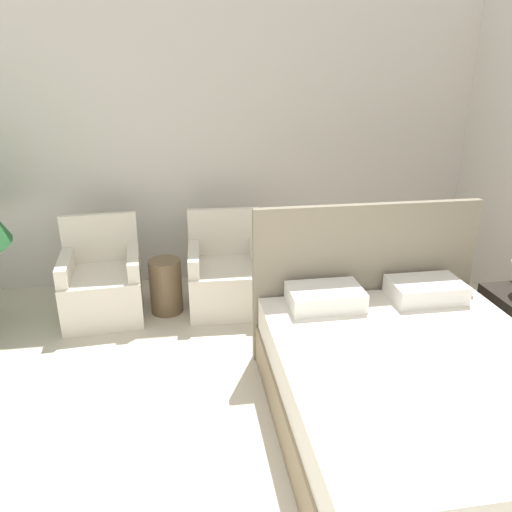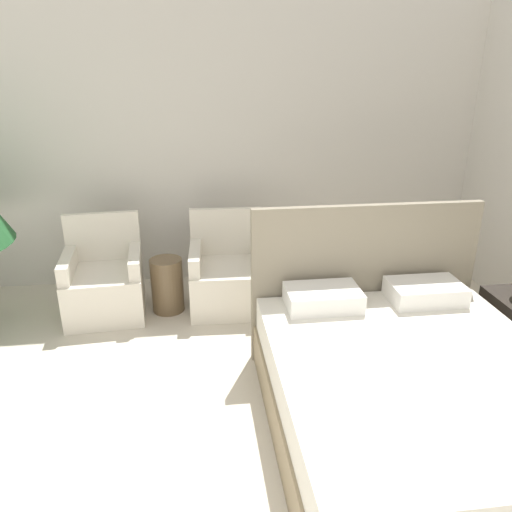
% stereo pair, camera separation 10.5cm
% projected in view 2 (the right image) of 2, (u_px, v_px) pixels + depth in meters
% --- Properties ---
extents(wall_back, '(10.00, 0.06, 2.90)m').
position_uv_depth(wall_back, '(192.00, 143.00, 5.00)').
color(wall_back, silver).
rests_on(wall_back, ground_plane).
extents(bed, '(1.76, 2.09, 1.24)m').
position_uv_depth(bed, '(410.00, 391.00, 3.10)').
color(bed, '#8C7A5B').
rests_on(bed, ground_plane).
extents(armchair_near_window_left, '(0.73, 0.73, 0.90)m').
position_uv_depth(armchair_near_window_left, '(105.00, 286.00, 4.61)').
color(armchair_near_window_left, silver).
rests_on(armchair_near_window_left, ground_plane).
extents(armchair_near_window_right, '(0.72, 0.71, 0.90)m').
position_uv_depth(armchair_near_window_right, '(227.00, 279.00, 4.75)').
color(armchair_near_window_right, silver).
rests_on(armchair_near_window_right, ground_plane).
extents(side_table, '(0.30, 0.30, 0.52)m').
position_uv_depth(side_table, '(167.00, 285.00, 4.68)').
color(side_table, brown).
rests_on(side_table, ground_plane).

